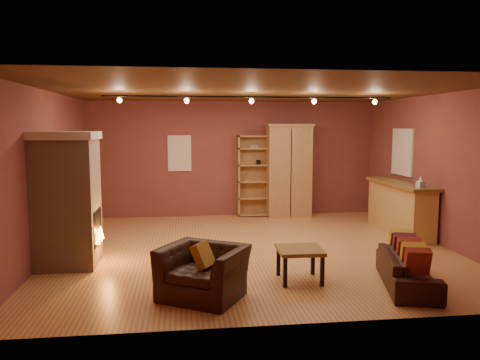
{
  "coord_description": "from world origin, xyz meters",
  "views": [
    {
      "loc": [
        -1.25,
        -8.14,
        2.21
      ],
      "look_at": [
        -0.21,
        0.2,
        1.23
      ],
      "focal_mm": 35.0,
      "sensor_mm": 36.0,
      "label": 1
    }
  ],
  "objects": [
    {
      "name": "floor",
      "position": [
        0.0,
        0.0,
        0.0
      ],
      "size": [
        7.0,
        7.0,
        0.0
      ],
      "primitive_type": "plane",
      "color": "#AA703C",
      "rests_on": "ground"
    },
    {
      "name": "ceiling",
      "position": [
        0.0,
        0.0,
        2.8
      ],
      "size": [
        7.0,
        7.0,
        0.0
      ],
      "primitive_type": "plane",
      "rotation": [
        3.14,
        0.0,
        0.0
      ],
      "color": "#56371B",
      "rests_on": "back_wall"
    },
    {
      "name": "back_wall",
      "position": [
        0.0,
        3.25,
        1.4
      ],
      "size": [
        7.0,
        0.02,
        2.8
      ],
      "primitive_type": "cube",
      "color": "brown",
      "rests_on": "floor"
    },
    {
      "name": "left_wall",
      "position": [
        -3.5,
        0.0,
        1.4
      ],
      "size": [
        0.02,
        6.5,
        2.8
      ],
      "primitive_type": "cube",
      "color": "brown",
      "rests_on": "floor"
    },
    {
      "name": "right_wall",
      "position": [
        3.5,
        0.0,
        1.4
      ],
      "size": [
        0.02,
        6.5,
        2.8
      ],
      "primitive_type": "cube",
      "color": "brown",
      "rests_on": "floor"
    },
    {
      "name": "fireplace",
      "position": [
        -3.04,
        -0.6,
        1.06
      ],
      "size": [
        1.01,
        0.98,
        2.12
      ],
      "color": "tan",
      "rests_on": "floor"
    },
    {
      "name": "back_window",
      "position": [
        -1.3,
        3.23,
        1.55
      ],
      "size": [
        0.56,
        0.04,
        0.86
      ],
      "primitive_type": "cube",
      "color": "white",
      "rests_on": "back_wall"
    },
    {
      "name": "bookcase",
      "position": [
        0.5,
        3.14,
        1.01
      ],
      "size": [
        0.81,
        0.31,
        1.98
      ],
      "color": "tan",
      "rests_on": "floor"
    },
    {
      "name": "armoire",
      "position": [
        1.33,
        2.96,
        1.13
      ],
      "size": [
        1.11,
        0.63,
        2.25
      ],
      "color": "tan",
      "rests_on": "floor"
    },
    {
      "name": "bar_counter",
      "position": [
        3.2,
        0.87,
        0.54
      ],
      "size": [
        0.6,
        2.22,
        1.06
      ],
      "color": "tan",
      "rests_on": "floor"
    },
    {
      "name": "tissue_box",
      "position": [
        3.15,
        -0.01,
        1.15
      ],
      "size": [
        0.14,
        0.14,
        0.21
      ],
      "rotation": [
        0.0,
        0.0,
        0.23
      ],
      "color": "#89BCDC",
      "rests_on": "bar_counter"
    },
    {
      "name": "right_window",
      "position": [
        3.47,
        1.4,
        1.65
      ],
      "size": [
        0.05,
        0.9,
        1.0
      ],
      "primitive_type": "cube",
      "color": "white",
      "rests_on": "right_wall"
    },
    {
      "name": "loveseat",
      "position": [
        1.82,
        -2.22,
        0.33
      ],
      "size": [
        0.85,
        1.64,
        0.7
      ],
      "rotation": [
        0.0,
        0.0,
        1.31
      ],
      "color": "black",
      "rests_on": "floor"
    },
    {
      "name": "armchair",
      "position": [
        -1.0,
        -2.28,
        0.45
      ],
      "size": [
        1.22,
        1.09,
        0.89
      ],
      "rotation": [
        0.0,
        0.0,
        -0.53
      ],
      "color": "black",
      "rests_on": "floor"
    },
    {
      "name": "coffee_table",
      "position": [
        0.4,
        -1.8,
        0.4
      ],
      "size": [
        0.64,
        0.64,
        0.47
      ],
      "rotation": [
        0.0,
        0.0,
        -0.03
      ],
      "color": "brown",
      "rests_on": "floor"
    },
    {
      "name": "track_rail",
      "position": [
        0.0,
        0.2,
        2.69
      ],
      "size": [
        5.2,
        0.09,
        0.13
      ],
      "color": "black",
      "rests_on": "ceiling"
    }
  ]
}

